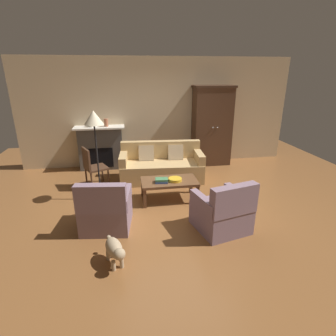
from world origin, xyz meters
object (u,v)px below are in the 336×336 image
Objects in this scene: fruit_bowl at (175,179)px; dog at (115,249)px; fireplace at (101,147)px; couch at (161,166)px; book_stack at (162,180)px; side_chair_wooden at (92,165)px; coffee_table at (169,183)px; armchair_near_right at (223,212)px; mantel_vase_terracotta at (106,123)px; mantel_vase_cream at (91,123)px; armchair_near_left at (106,210)px; armoire at (212,126)px; floor_lamp at (94,123)px.

fruit_bowl reaches higher than dog.
fireplace is 1.78m from couch.
book_stack is 0.29× the size of side_chair_wooden.
armchair_near_right is (0.66, -1.21, -0.05)m from coffee_table.
mantel_vase_terracotta is 3.95m from armchair_near_right.
fireplace is at bearing 145.36° from couch.
mantel_vase_cream is 3.11m from armchair_near_left.
fireplace is 2.99m from armoire.
book_stack is (1.28, -2.21, -0.11)m from fireplace.
armchair_near_left is (-2.70, -2.89, -0.74)m from armoire.
armoire is 3.43m from floor_lamp.
armchair_near_left is at bearing -88.56° from mantel_vase_terracotta.
armoire is 2.39× the size of armchair_near_left.
coffee_table is at bearing 25.38° from book_stack.
floor_lamp is at bearing -81.99° from mantel_vase_cream.
book_stack reaches higher than fruit_bowl.
mantel_vase_cream is 0.19× the size of side_chair_wooden.
couch is 1.13m from coffee_table.
book_stack is at bearing -15.14° from floor_lamp.
armoire reaches higher than coffee_table.
side_chair_wooden is (-0.37, 1.74, 0.20)m from armchair_near_left.
book_stack is 0.48× the size of dog.
armoire reaches higher than floor_lamp.
fireplace is 0.66m from mantel_vase_cream.
fireplace is 2.29× the size of dog.
side_chair_wooden is at bearing -103.59° from mantel_vase_terracotta.
floor_lamp is (-1.19, 0.32, 1.09)m from book_stack.
book_stack is 1.28m from armchair_near_left.
mantel_vase_cream reaches higher than book_stack.
coffee_table is 2.00× the size of dog.
mantel_vase_terracotta reaches higher than dog.
dog is (0.59, -3.91, -0.96)m from mantel_vase_cream.
fruit_bowl is (0.11, -0.04, 0.08)m from coffee_table.
mantel_vase_terracotta reaches higher than couch.
fireplace reaches higher than side_chair_wooden.
side_chair_wooden is (-0.29, -1.21, -0.71)m from mantel_vase_terracotta.
mantel_vase_cream is (-1.46, 2.19, 0.75)m from book_stack.
armoire is at bearing 56.55° from dog.
armchair_near_left is 0.97m from dog.
fireplace is 2.13m from floor_lamp.
mantel_vase_cream reaches higher than couch.
side_chair_wooden is at bearing -86.79° from mantel_vase_cream.
mantel_vase_terracotta reaches higher than side_chair_wooden.
armchair_near_left is at bearing -81.03° from floor_lamp.
fruit_bowl is at bearing 31.48° from armchair_near_left.
mantel_vase_cream is 0.20× the size of armchair_near_left.
mantel_vase_terracotta reaches higher than mantel_vase_cream.
side_chair_wooden reaches higher than couch.
dog is (0.23, -3.91, -0.97)m from mantel_vase_terracotta.
fireplace is 0.60× the size of armoire.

